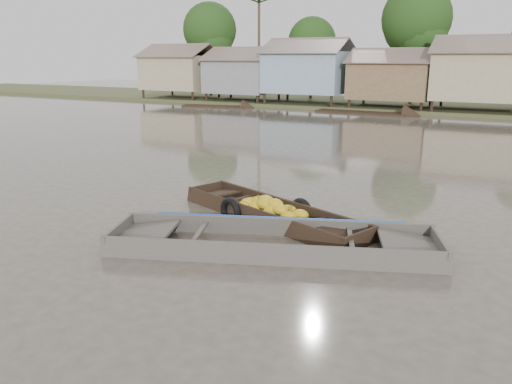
% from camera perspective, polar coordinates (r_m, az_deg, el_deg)
% --- Properties ---
extents(ground, '(120.00, 120.00, 0.00)m').
position_cam_1_polar(ground, '(10.96, 0.26, -5.77)').
color(ground, '#4A4239').
rests_on(ground, ground).
extents(riverbank, '(120.00, 12.47, 10.22)m').
position_cam_1_polar(riverbank, '(41.02, 25.65, 12.58)').
color(riverbank, '#384723').
rests_on(riverbank, ground).
extents(banana_boat, '(5.65, 3.23, 0.78)m').
position_cam_1_polar(banana_boat, '(12.51, 1.45, -2.33)').
color(banana_boat, black).
rests_on(banana_boat, ground).
extents(viewer_boat, '(7.08, 4.04, 0.55)m').
position_cam_1_polar(viewer_boat, '(10.59, 2.04, -6.27)').
color(viewer_boat, '#453F3A').
rests_on(viewer_boat, ground).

